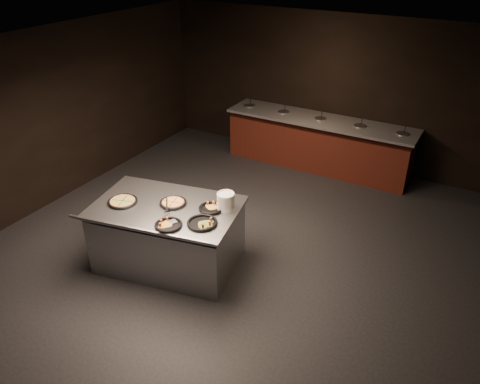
{
  "coord_description": "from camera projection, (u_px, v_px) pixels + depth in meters",
  "views": [
    {
      "loc": [
        2.86,
        -4.61,
        4.17
      ],
      "look_at": [
        0.08,
        0.3,
        1.01
      ],
      "focal_mm": 35.0,
      "sensor_mm": 36.0,
      "label": 1
    }
  ],
  "objects": [
    {
      "name": "room",
      "position": [
        223.0,
        171.0,
        6.06
      ],
      "size": [
        7.02,
        8.02,
        2.92
      ],
      "color": "black",
      "rests_on": "ground"
    },
    {
      "name": "salad_bar",
      "position": [
        318.0,
        146.0,
        9.25
      ],
      "size": [
        3.7,
        0.83,
        1.18
      ],
      "color": "#4D1C12",
      "rests_on": "ground"
    },
    {
      "name": "serving_counter",
      "position": [
        168.0,
        236.0,
        6.51
      ],
      "size": [
        2.16,
        1.62,
        0.94
      ],
      "rotation": [
        0.0,
        0.0,
        0.2
      ],
      "color": "#B5B8BD",
      "rests_on": "ground"
    },
    {
      "name": "plate_stack",
      "position": [
        226.0,
        201.0,
        6.15
      ],
      "size": [
        0.24,
        0.24,
        0.23
      ],
      "primitive_type": "cylinder",
      "color": "silver",
      "rests_on": "serving_counter"
    },
    {
      "name": "pan_veggie_whole",
      "position": [
        123.0,
        201.0,
        6.34
      ],
      "size": [
        0.4,
        0.4,
        0.04
      ],
      "rotation": [
        0.0,
        0.0,
        0.32
      ],
      "color": "black",
      "rests_on": "serving_counter"
    },
    {
      "name": "pan_cheese_whole",
      "position": [
        173.0,
        203.0,
        6.31
      ],
      "size": [
        0.37,
        0.37,
        0.04
      ],
      "rotation": [
        0.0,
        0.0,
        0.21
      ],
      "color": "black",
      "rests_on": "serving_counter"
    },
    {
      "name": "pan_cheese_slices_a",
      "position": [
        211.0,
        208.0,
        6.19
      ],
      "size": [
        0.33,
        0.33,
        0.04
      ],
      "rotation": [
        0.0,
        0.0,
        0.97
      ],
      "color": "black",
      "rests_on": "serving_counter"
    },
    {
      "name": "pan_cheese_slices_b",
      "position": [
        168.0,
        225.0,
        5.84
      ],
      "size": [
        0.35,
        0.35,
        0.04
      ],
      "rotation": [
        0.0,
        0.0,
        2.3
      ],
      "color": "black",
      "rests_on": "serving_counter"
    },
    {
      "name": "pan_veggie_slices",
      "position": [
        202.0,
        223.0,
        5.88
      ],
      "size": [
        0.39,
        0.39,
        0.04
      ],
      "rotation": [
        0.0,
        0.0,
        -0.91
      ],
      "color": "black",
      "rests_on": "serving_counter"
    },
    {
      "name": "server_left",
      "position": [
        167.0,
        205.0,
        6.17
      ],
      "size": [
        0.23,
        0.25,
        0.15
      ],
      "rotation": [
        0.0,
        0.0,
        2.33
      ],
      "color": "#B5B8BD",
      "rests_on": "serving_counter"
    },
    {
      "name": "server_right",
      "position": [
        169.0,
        215.0,
        5.95
      ],
      "size": [
        0.28,
        0.16,
        0.14
      ],
      "rotation": [
        0.0,
        0.0,
        -0.4
      ],
      "color": "#B5B8BD",
      "rests_on": "serving_counter"
    }
  ]
}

